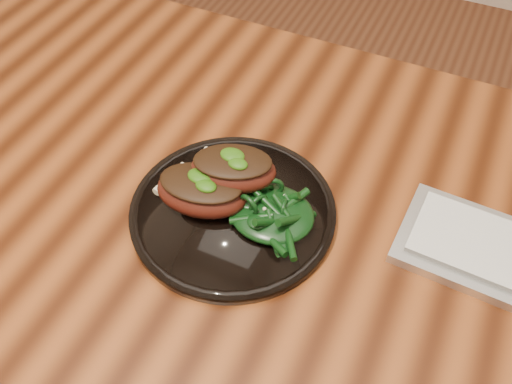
# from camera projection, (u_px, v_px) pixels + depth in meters

# --- Properties ---
(desk) EXTENTS (1.60, 0.80, 0.75)m
(desk) POSITION_uv_depth(u_px,v_px,m) (266.00, 263.00, 0.77)
(desk) COLOR #321306
(desk) RESTS_ON ground
(plate) EXTENTS (0.26, 0.26, 0.02)m
(plate) POSITION_uv_depth(u_px,v_px,m) (233.00, 212.00, 0.71)
(plate) COLOR black
(plate) RESTS_ON desk
(lamb_chop_front) EXTENTS (0.12, 0.09, 0.05)m
(lamb_chop_front) POSITION_uv_depth(u_px,v_px,m) (201.00, 190.00, 0.69)
(lamb_chop_front) COLOR #49160E
(lamb_chop_front) RESTS_ON plate
(lamb_chop_back) EXTENTS (0.12, 0.10, 0.05)m
(lamb_chop_back) POSITION_uv_depth(u_px,v_px,m) (232.00, 169.00, 0.69)
(lamb_chop_back) COLOR #49160E
(lamb_chop_back) RESTS_ON plate
(herb_smear) EXTENTS (0.09, 0.06, 0.01)m
(herb_smear) POSITION_uv_depth(u_px,v_px,m) (229.00, 170.00, 0.75)
(herb_smear) COLOR #174006
(herb_smear) RESTS_ON plate
(greens_heap) EXTENTS (0.11, 0.10, 0.04)m
(greens_heap) POSITION_uv_depth(u_px,v_px,m) (272.00, 210.00, 0.68)
(greens_heap) COLOR black
(greens_heap) RESTS_ON plate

